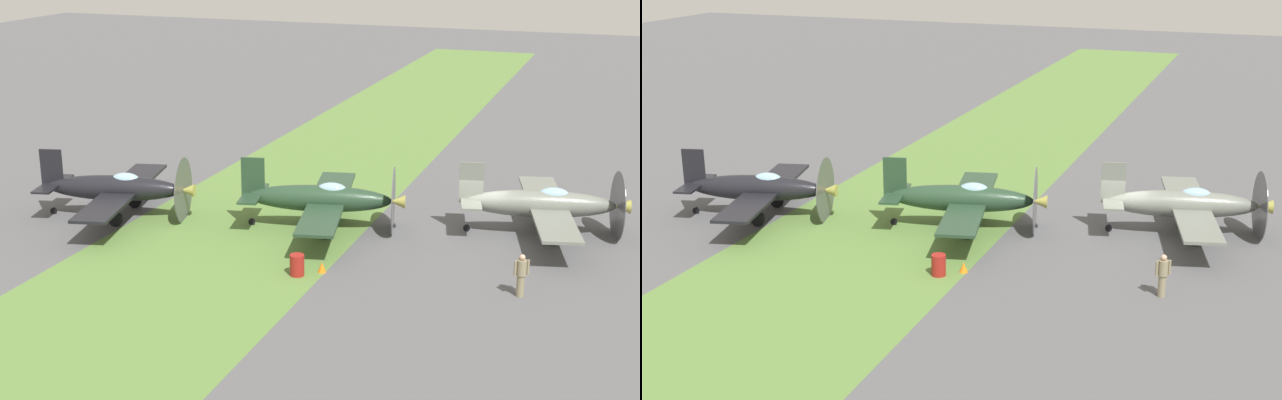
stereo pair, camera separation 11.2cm
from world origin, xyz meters
TOP-DOWN VIEW (x-y plane):
  - ground_plane at (0.00, 0.00)m, footprint 160.00×160.00m
  - grass_verge at (0.00, -10.35)m, footprint 120.00×11.00m
  - airplane_lead at (-0.85, 2.91)m, footprint 9.86×7.89m
  - airplane_wingman at (1.89, -6.89)m, footprint 9.83×7.86m
  - airplane_trail at (3.72, -16.86)m, footprint 9.73×7.79m
  - ground_crew_chief at (6.72, 3.04)m, footprint 0.38×0.55m
  - fuel_drum at (7.75, -5.83)m, footprint 0.60×0.60m
  - runway_marker_cone at (7.07, -5.00)m, footprint 0.36×0.36m

SIDE VIEW (x-z plane):
  - ground_plane at x=0.00m, z-range 0.00..0.00m
  - grass_verge at x=0.00m, z-range 0.00..0.01m
  - runway_marker_cone at x=7.07m, z-range 0.00..0.44m
  - fuel_drum at x=7.75m, z-range 0.00..0.90m
  - ground_crew_chief at x=6.72m, z-range 0.05..1.78m
  - airplane_trail at x=3.72m, z-range -0.28..3.17m
  - airplane_wingman at x=1.89m, z-range -0.28..3.20m
  - airplane_lead at x=-0.85m, z-range -0.28..3.21m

